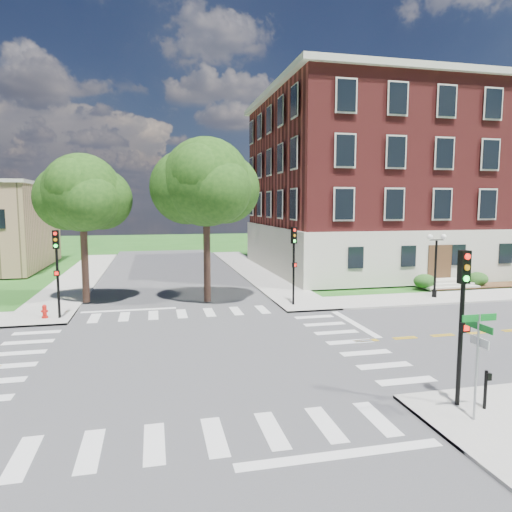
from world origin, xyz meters
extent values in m
plane|color=#205618|center=(0.00, 0.00, 0.00)|extent=(160.00, 160.00, 0.00)
cube|color=#3D3D3F|center=(0.00, 0.00, 0.01)|extent=(90.00, 12.00, 0.01)
cube|color=#3D3D3F|center=(0.00, 0.00, 0.01)|extent=(12.00, 90.00, 0.01)
cube|color=#9E9B93|center=(7.75, 23.00, 0.06)|extent=(3.50, 34.00, 0.12)
cube|color=#9E9B93|center=(-7.75, 23.00, 0.06)|extent=(3.50, 34.00, 0.12)
cube|color=silver|center=(8.80, 3.00, 0.00)|extent=(0.40, 5.50, 0.00)
cube|color=beige|center=(24.00, 22.00, 2.22)|extent=(30.00, 20.00, 4.20)
cube|color=maroon|center=(24.00, 22.00, 10.22)|extent=(29.55, 19.70, 11.80)
cube|color=beige|center=(24.00, 22.00, 16.37)|extent=(30.60, 20.60, 0.50)
cube|color=#472D19|center=(20.00, 11.96, 1.82)|extent=(2.00, 0.10, 2.80)
cylinder|color=black|center=(-5.75, 11.29, 2.36)|extent=(0.44, 0.44, 4.49)
sphere|color=#17390F|center=(-5.75, 11.29, 7.03)|extent=(4.84, 4.84, 4.84)
cylinder|color=black|center=(1.80, 9.79, 2.52)|extent=(0.44, 0.44, 4.79)
sphere|color=#17390F|center=(1.80, 9.79, 7.69)|extent=(5.55, 5.55, 5.55)
cylinder|color=black|center=(7.56, -7.10, 2.02)|extent=(0.14, 0.14, 3.80)
cube|color=black|center=(7.56, -7.10, 4.42)|extent=(0.34, 0.24, 1.00)
cylinder|color=red|center=(7.56, -7.23, 4.75)|extent=(0.18, 0.06, 0.18)
cylinder|color=orange|center=(7.56, -7.23, 4.42)|extent=(0.18, 0.06, 0.18)
cylinder|color=#19E533|center=(7.56, -7.23, 4.09)|extent=(0.18, 0.06, 0.18)
cube|color=black|center=(7.56, -7.28, 2.62)|extent=(0.31, 0.14, 0.30)
cylinder|color=black|center=(6.89, 7.70, 2.02)|extent=(0.14, 0.14, 3.80)
cube|color=black|center=(6.89, 7.70, 4.42)|extent=(0.38, 0.33, 1.00)
cylinder|color=red|center=(6.89, 7.57, 4.75)|extent=(0.18, 0.12, 0.18)
cylinder|color=orange|center=(6.89, 7.57, 4.42)|extent=(0.18, 0.12, 0.18)
cylinder|color=#19E533|center=(6.89, 7.57, 4.09)|extent=(0.18, 0.12, 0.18)
cube|color=black|center=(6.89, 7.52, 2.62)|extent=(0.32, 0.24, 0.30)
cylinder|color=black|center=(-6.61, 7.28, 2.02)|extent=(0.14, 0.14, 3.80)
cube|color=black|center=(-6.61, 7.28, 4.42)|extent=(0.32, 0.22, 1.00)
cylinder|color=red|center=(-6.61, 7.15, 4.75)|extent=(0.18, 0.05, 0.18)
cylinder|color=orange|center=(-6.61, 7.15, 4.42)|extent=(0.18, 0.05, 0.18)
cylinder|color=#19E533|center=(-6.61, 7.15, 4.09)|extent=(0.18, 0.05, 0.18)
cube|color=black|center=(-6.61, 7.10, 2.62)|extent=(0.30, 0.12, 0.30)
cylinder|color=black|center=(16.80, 7.80, 0.37)|extent=(0.32, 0.32, 0.50)
cylinder|color=black|center=(16.80, 7.80, 2.02)|extent=(0.16, 0.16, 3.80)
cube|color=black|center=(16.80, 7.80, 3.97)|extent=(1.00, 0.06, 0.06)
sphere|color=white|center=(16.30, 7.80, 4.17)|extent=(0.36, 0.36, 0.36)
sphere|color=white|center=(17.30, 7.80, 4.17)|extent=(0.36, 0.36, 0.36)
cylinder|color=gray|center=(7.38, -8.08, 1.67)|extent=(0.07, 0.07, 3.10)
cube|color=#0D6A21|center=(7.38, -8.08, 3.12)|extent=(1.10, 0.03, 0.20)
cube|color=#0D6A21|center=(7.38, -8.08, 2.87)|extent=(0.03, 1.10, 0.20)
cube|color=silver|center=(7.43, -8.08, 2.42)|extent=(0.03, 0.75, 0.25)
cylinder|color=black|center=(8.18, -7.53, 0.72)|extent=(0.10, 0.10, 1.20)
cube|color=black|center=(8.18, -7.65, 1.17)|extent=(0.14, 0.08, 0.22)
cylinder|color=#B6140E|center=(-7.39, 7.43, 0.17)|extent=(0.32, 0.32, 0.10)
cylinder|color=#B6140E|center=(-7.39, 7.43, 0.42)|extent=(0.22, 0.22, 0.60)
sphere|color=#B6140E|center=(-7.39, 7.43, 0.75)|extent=(0.24, 0.24, 0.24)
cylinder|color=#B6140E|center=(-7.39, 7.43, 0.50)|extent=(0.35, 0.12, 0.12)
cylinder|color=#B6140E|center=(-7.39, 7.43, 0.50)|extent=(0.12, 0.35, 0.12)
camera|label=1|loc=(-1.49, -18.89, 6.27)|focal=32.00mm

